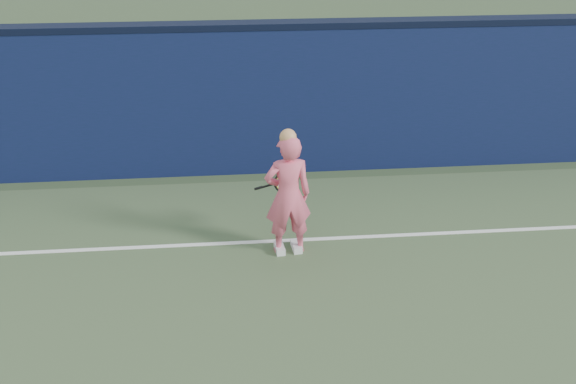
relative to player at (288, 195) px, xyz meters
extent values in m
cube|color=#0C1738|center=(0.14, 2.75, 0.38)|extent=(24.00, 0.40, 2.50)
cube|color=black|center=(0.14, 2.75, 1.68)|extent=(24.00, 0.42, 0.10)
imported|color=#F05D7A|center=(0.00, 0.00, -0.01)|extent=(0.67, 0.48, 1.73)
sphere|color=tan|center=(0.00, 0.00, 0.83)|extent=(0.22, 0.22, 0.22)
cube|color=white|center=(0.12, 0.01, -0.82)|extent=(0.15, 0.29, 0.10)
cube|color=white|center=(-0.12, -0.01, -0.82)|extent=(0.15, 0.29, 0.10)
torus|color=black|center=(-0.02, 0.41, 0.00)|extent=(0.31, 0.12, 0.31)
torus|color=#CACD13|center=(-0.02, 0.41, 0.00)|extent=(0.26, 0.09, 0.25)
cylinder|color=beige|center=(-0.02, 0.41, 0.00)|extent=(0.25, 0.08, 0.25)
cylinder|color=black|center=(-0.25, 0.44, -0.07)|extent=(0.28, 0.04, 0.10)
cylinder|color=black|center=(-0.38, 0.46, -0.11)|extent=(0.13, 0.04, 0.07)
cube|color=white|center=(0.14, 0.25, -0.86)|extent=(11.00, 0.08, 0.01)
camera|label=1|loc=(-0.64, -7.19, 3.72)|focal=38.00mm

